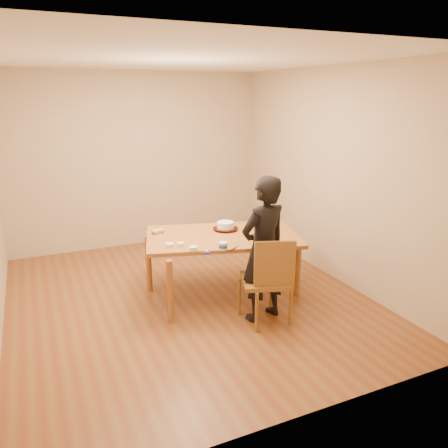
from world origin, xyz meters
name	(u,v)px	position (x,y,z in m)	size (l,w,h in m)	color
room_shell	(175,182)	(0.00, 0.34, 1.35)	(4.00, 4.50, 2.70)	brown
dining_table	(222,237)	(0.44, -0.04, 0.73)	(1.76, 1.05, 0.04)	brown
dining_chair	(265,281)	(0.59, -0.82, 0.45)	(0.47, 0.47, 0.04)	brown
cake_plate	(226,229)	(0.56, 0.13, 0.76)	(0.31, 0.31, 0.02)	#BA120C
cake	(226,225)	(0.56, 0.13, 0.81)	(0.21, 0.21, 0.07)	white
frosting_dome	(226,222)	(0.56, 0.13, 0.85)	(0.20, 0.20, 0.03)	white
frosting_tub	(223,246)	(0.24, -0.51, 0.79)	(0.09, 0.09, 0.08)	white
frosting_lid	(207,252)	(0.05, -0.52, 0.76)	(0.09, 0.09, 0.01)	#22189F
frosting_dollop	(207,251)	(0.05, -0.52, 0.77)	(0.04, 0.04, 0.02)	white
ramekin_green	(193,248)	(-0.06, -0.40, 0.77)	(0.09, 0.09, 0.04)	white
ramekin_yellow	(181,244)	(-0.13, -0.21, 0.77)	(0.08, 0.08, 0.04)	white
ramekin_multi	(170,245)	(-0.26, -0.20, 0.77)	(0.09, 0.09, 0.04)	white
candy_box_pink	(158,233)	(-0.23, 0.33, 0.76)	(0.13, 0.06, 0.02)	#D83375
candy_box_green	(158,231)	(-0.24, 0.33, 0.78)	(0.14, 0.07, 0.02)	green
spatula	(232,250)	(0.33, -0.57, 0.76)	(0.15, 0.01, 0.01)	black
person	(264,250)	(0.59, -0.77, 0.79)	(0.57, 0.38, 1.57)	black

